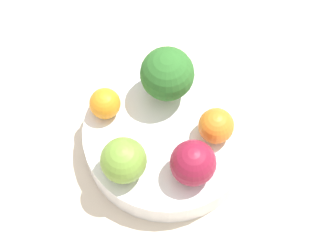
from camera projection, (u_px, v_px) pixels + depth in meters
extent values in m
plane|color=gray|center=(168.00, 151.00, 0.68)|extent=(6.00, 6.00, 0.00)
cube|color=beige|center=(168.00, 148.00, 0.67)|extent=(1.20, 1.20, 0.02)
cylinder|color=white|center=(168.00, 137.00, 0.65)|extent=(0.19, 0.19, 0.04)
cylinder|color=#99C17A|center=(167.00, 88.00, 0.64)|extent=(0.02, 0.02, 0.02)
sphere|color=#2D6B28|center=(167.00, 74.00, 0.62)|extent=(0.06, 0.06, 0.06)
sphere|color=maroon|center=(193.00, 163.00, 0.58)|extent=(0.05, 0.05, 0.05)
sphere|color=olive|center=(124.00, 160.00, 0.59)|extent=(0.05, 0.05, 0.05)
sphere|color=orange|center=(216.00, 126.00, 0.61)|extent=(0.04, 0.04, 0.04)
sphere|color=orange|center=(105.00, 103.00, 0.63)|extent=(0.04, 0.04, 0.04)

